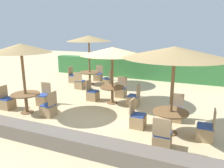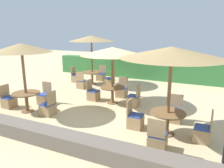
{
  "view_description": "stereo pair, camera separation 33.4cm",
  "coord_description": "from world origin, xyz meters",
  "px_view_note": "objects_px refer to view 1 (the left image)",
  "views": [
    {
      "loc": [
        3.41,
        -7.48,
        3.08
      ],
      "look_at": [
        0.0,
        0.6,
        0.9
      ],
      "focal_mm": 35.0,
      "sensor_mm": 36.0,
      "label": 1
    },
    {
      "loc": [
        3.71,
        -7.35,
        3.08
      ],
      "look_at": [
        0.0,
        0.6,
        0.9
      ],
      "focal_mm": 35.0,
      "sensor_mm": 36.0,
      "label": 2
    }
  ],
  "objects_px": {
    "parasol_front_right": "(175,53)",
    "round_table_center": "(112,90)",
    "patio_chair_center_west": "(93,95)",
    "patio_chair_front_left_east": "(49,109)",
    "patio_chair_front_left_north": "(44,99)",
    "parasol_back_left": "(89,39)",
    "patio_chair_center_north": "(121,91)",
    "patio_chair_center_east": "(134,99)",
    "patio_chair_back_left_west": "(73,78)",
    "patio_chair_front_right_south": "(162,140)",
    "round_table_back_left": "(90,74)",
    "patio_chair_front_right_east": "(205,131)",
    "patio_chair_front_right_west": "(137,120)",
    "round_table_front_right": "(170,116)",
    "patio_chair_back_left_east": "(108,81)",
    "patio_chair_front_left_west": "(7,102)",
    "patio_chair_front_right_north": "(176,113)",
    "patio_chair_back_left_north": "(98,76)",
    "parasol_center": "(112,51)",
    "round_table_front_left": "(26,98)",
    "patio_chair_back_left_south": "(80,84)",
    "parasol_front_left": "(21,48)"
  },
  "relations": [
    {
      "from": "patio_chair_center_west",
      "to": "round_table_front_left",
      "type": "xyz_separation_m",
      "value": [
        -1.6,
        -2.33,
        0.33
      ]
    },
    {
      "from": "patio_chair_back_left_south",
      "to": "patio_chair_front_left_west",
      "type": "bearing_deg",
      "value": -105.79
    },
    {
      "from": "patio_chair_center_west",
      "to": "patio_chair_front_left_east",
      "type": "bearing_deg",
      "value": -14.63
    },
    {
      "from": "round_table_center",
      "to": "parasol_back_left",
      "type": "bearing_deg",
      "value": 133.83
    },
    {
      "from": "patio_chair_front_left_west",
      "to": "patio_chair_front_right_north",
      "type": "bearing_deg",
      "value": 102.51
    },
    {
      "from": "patio_chair_front_left_east",
      "to": "patio_chair_back_left_east",
      "type": "bearing_deg",
      "value": -1.87
    },
    {
      "from": "patio_chair_back_left_east",
      "to": "parasol_front_left",
      "type": "bearing_deg",
      "value": 166.84
    },
    {
      "from": "round_table_back_left",
      "to": "patio_chair_front_left_north",
      "type": "xyz_separation_m",
      "value": [
        -0.05,
        -3.96,
        -0.32
      ]
    },
    {
      "from": "patio_chair_front_right_east",
      "to": "patio_chair_center_north",
      "type": "xyz_separation_m",
      "value": [
        -3.7,
        2.97,
        0.0
      ]
    },
    {
      "from": "patio_chair_front_right_north",
      "to": "parasol_center",
      "type": "distance_m",
      "value": 3.5
    },
    {
      "from": "round_table_back_left",
      "to": "patio_chair_front_right_east",
      "type": "bearing_deg",
      "value": -36.42
    },
    {
      "from": "round_table_front_right",
      "to": "patio_chair_front_left_north",
      "type": "relative_size",
      "value": 1.14
    },
    {
      "from": "patio_chair_front_right_west",
      "to": "patio_chair_back_left_north",
      "type": "relative_size",
      "value": 1.0
    },
    {
      "from": "round_table_front_right",
      "to": "parasol_back_left",
      "type": "height_order",
      "value": "parasol_back_left"
    },
    {
      "from": "patio_chair_back_left_east",
      "to": "round_table_center",
      "type": "height_order",
      "value": "patio_chair_back_left_east"
    },
    {
      "from": "patio_chair_front_right_south",
      "to": "patio_chair_front_left_north",
      "type": "bearing_deg",
      "value": 162.87
    },
    {
      "from": "patio_chair_front_right_west",
      "to": "round_table_front_left",
      "type": "distance_m",
      "value": 4.29
    },
    {
      "from": "round_table_front_right",
      "to": "patio_chair_front_right_north",
      "type": "height_order",
      "value": "patio_chair_front_right_north"
    },
    {
      "from": "patio_chair_front_left_north",
      "to": "parasol_back_left",
      "type": "bearing_deg",
      "value": -90.73
    },
    {
      "from": "patio_chair_front_right_east",
      "to": "round_table_front_right",
      "type": "bearing_deg",
      "value": 87.65
    },
    {
      "from": "parasol_front_right",
      "to": "patio_chair_center_north",
      "type": "height_order",
      "value": "parasol_front_right"
    },
    {
      "from": "parasol_front_left",
      "to": "patio_chair_front_right_south",
      "type": "bearing_deg",
      "value": -6.88
    },
    {
      "from": "patio_chair_front_right_south",
      "to": "patio_chair_front_right_west",
      "type": "xyz_separation_m",
      "value": [
        -0.98,
        1.03,
        0.0
      ]
    },
    {
      "from": "patio_chair_center_north",
      "to": "patio_chair_center_east",
      "type": "xyz_separation_m",
      "value": [
        0.93,
        -0.94,
        0.0
      ]
    },
    {
      "from": "patio_chair_front_right_east",
      "to": "patio_chair_front_right_west",
      "type": "xyz_separation_m",
      "value": [
        -2.03,
        0.06,
        0.0
      ]
    },
    {
      "from": "patio_chair_front_right_west",
      "to": "patio_chair_front_right_south",
      "type": "bearing_deg",
      "value": 43.44
    },
    {
      "from": "round_table_center",
      "to": "patio_chair_front_left_east",
      "type": "height_order",
      "value": "patio_chair_front_left_east"
    },
    {
      "from": "patio_chair_front_left_east",
      "to": "patio_chair_back_left_north",
      "type": "bearing_deg",
      "value": 8.79
    },
    {
      "from": "patio_chair_front_right_south",
      "to": "patio_chair_back_left_west",
      "type": "bearing_deg",
      "value": 138.58
    },
    {
      "from": "parasol_back_left",
      "to": "patio_chair_center_west",
      "type": "height_order",
      "value": "parasol_back_left"
    },
    {
      "from": "patio_chair_front_right_west",
      "to": "patio_chair_back_left_east",
      "type": "relative_size",
      "value": 1.0
    },
    {
      "from": "patio_chair_front_right_east",
      "to": "patio_chair_center_east",
      "type": "relative_size",
      "value": 1.0
    },
    {
      "from": "parasol_back_left",
      "to": "round_table_center",
      "type": "bearing_deg",
      "value": -46.17
    },
    {
      "from": "patio_chair_back_left_west",
      "to": "patio_chair_center_west",
      "type": "height_order",
      "value": "same"
    },
    {
      "from": "patio_chair_back_left_east",
      "to": "patio_chair_front_left_north",
      "type": "distance_m",
      "value": 4.16
    },
    {
      "from": "round_table_front_right",
      "to": "round_table_front_left",
      "type": "distance_m",
      "value": 5.3
    },
    {
      "from": "patio_chair_front_left_east",
      "to": "round_table_back_left",
      "type": "bearing_deg",
      "value": 11.07
    },
    {
      "from": "patio_chair_front_right_west",
      "to": "parasol_back_left",
      "type": "height_order",
      "value": "parasol_back_left"
    },
    {
      "from": "parasol_front_right",
      "to": "patio_chair_back_left_north",
      "type": "relative_size",
      "value": 3.18
    },
    {
      "from": "parasol_center",
      "to": "patio_chair_center_east",
      "type": "bearing_deg",
      "value": 2.71
    },
    {
      "from": "round_table_center",
      "to": "round_table_back_left",
      "type": "bearing_deg",
      "value": 133.83
    },
    {
      "from": "parasol_center",
      "to": "patio_chair_center_east",
      "type": "distance_m",
      "value": 2.18
    },
    {
      "from": "parasol_front_right",
      "to": "round_table_center",
      "type": "bearing_deg",
      "value": 144.47
    },
    {
      "from": "patio_chair_front_right_west",
      "to": "round_table_front_left",
      "type": "bearing_deg",
      "value": -84.64
    },
    {
      "from": "patio_chair_back_left_west",
      "to": "patio_chair_front_left_east",
      "type": "height_order",
      "value": "same"
    },
    {
      "from": "patio_chair_front_right_west",
      "to": "patio_chair_back_left_north",
      "type": "bearing_deg",
      "value": -143.16
    },
    {
      "from": "patio_chair_center_west",
      "to": "patio_chair_front_left_east",
      "type": "height_order",
      "value": "same"
    },
    {
      "from": "parasol_center",
      "to": "patio_chair_front_right_south",
      "type": "bearing_deg",
      "value": -47.9
    },
    {
      "from": "patio_chair_front_right_south",
      "to": "round_table_center",
      "type": "xyz_separation_m",
      "value": [
        -2.67,
        2.95,
        0.3
      ]
    },
    {
      "from": "patio_chair_front_right_east",
      "to": "patio_chair_back_left_east",
      "type": "height_order",
      "value": "same"
    }
  ]
}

